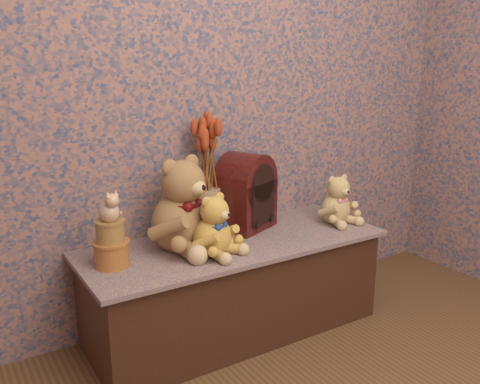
{
  "coord_description": "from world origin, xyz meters",
  "views": [
    {
      "loc": [
        -1.13,
        -0.64,
        1.25
      ],
      "look_at": [
        0.0,
        1.19,
        0.69
      ],
      "focal_mm": 38.33,
      "sensor_mm": 36.0,
      "label": 1
    }
  ],
  "objects_px": {
    "teddy_large": "(180,200)",
    "ceramic_vase": "(207,212)",
    "teddy_small": "(336,197)",
    "biscuit_tin_lower": "(112,254)",
    "cathedral_radio": "(246,191)",
    "cat_figurine": "(108,205)",
    "teddy_medium": "(212,222)"
  },
  "relations": [
    {
      "from": "biscuit_tin_lower",
      "to": "cat_figurine",
      "type": "height_order",
      "value": "cat_figurine"
    },
    {
      "from": "teddy_medium",
      "to": "ceramic_vase",
      "type": "xyz_separation_m",
      "value": [
        0.09,
        0.23,
        -0.03
      ]
    },
    {
      "from": "teddy_large",
      "to": "teddy_small",
      "type": "bearing_deg",
      "value": -28.55
    },
    {
      "from": "teddy_medium",
      "to": "cathedral_radio",
      "type": "height_order",
      "value": "cathedral_radio"
    },
    {
      "from": "teddy_medium",
      "to": "biscuit_tin_lower",
      "type": "distance_m",
      "value": 0.42
    },
    {
      "from": "ceramic_vase",
      "to": "cat_figurine",
      "type": "bearing_deg",
      "value": -164.97
    },
    {
      "from": "teddy_large",
      "to": "teddy_small",
      "type": "xyz_separation_m",
      "value": [
        0.81,
        -0.09,
        -0.09
      ]
    },
    {
      "from": "teddy_large",
      "to": "ceramic_vase",
      "type": "relative_size",
      "value": 1.98
    },
    {
      "from": "teddy_large",
      "to": "cat_figurine",
      "type": "relative_size",
      "value": 3.32
    },
    {
      "from": "teddy_medium",
      "to": "cathedral_radio",
      "type": "xyz_separation_m",
      "value": [
        0.3,
        0.21,
        0.05
      ]
    },
    {
      "from": "teddy_medium",
      "to": "biscuit_tin_lower",
      "type": "relative_size",
      "value": 2.01
    },
    {
      "from": "teddy_large",
      "to": "cat_figurine",
      "type": "distance_m",
      "value": 0.33
    },
    {
      "from": "teddy_medium",
      "to": "cathedral_radio",
      "type": "bearing_deg",
      "value": 11.82
    },
    {
      "from": "cat_figurine",
      "to": "teddy_large",
      "type": "bearing_deg",
      "value": -3.18
    },
    {
      "from": "teddy_small",
      "to": "ceramic_vase",
      "type": "distance_m",
      "value": 0.66
    },
    {
      "from": "cathedral_radio",
      "to": "ceramic_vase",
      "type": "distance_m",
      "value": 0.22
    },
    {
      "from": "teddy_large",
      "to": "cat_figurine",
      "type": "height_order",
      "value": "teddy_large"
    },
    {
      "from": "teddy_small",
      "to": "teddy_large",
      "type": "bearing_deg",
      "value": 172.09
    },
    {
      "from": "biscuit_tin_lower",
      "to": "cat_figurine",
      "type": "relative_size",
      "value": 1.06
    },
    {
      "from": "cathedral_radio",
      "to": "teddy_small",
      "type": "bearing_deg",
      "value": -44.1
    },
    {
      "from": "teddy_medium",
      "to": "biscuit_tin_lower",
      "type": "height_order",
      "value": "teddy_medium"
    },
    {
      "from": "teddy_medium",
      "to": "ceramic_vase",
      "type": "distance_m",
      "value": 0.25
    },
    {
      "from": "teddy_large",
      "to": "cat_figurine",
      "type": "bearing_deg",
      "value": 165.49
    },
    {
      "from": "teddy_medium",
      "to": "teddy_large",
      "type": "bearing_deg",
      "value": 96.48
    },
    {
      "from": "teddy_large",
      "to": "ceramic_vase",
      "type": "xyz_separation_m",
      "value": [
        0.17,
        0.09,
        -0.11
      ]
    },
    {
      "from": "teddy_small",
      "to": "biscuit_tin_lower",
      "type": "distance_m",
      "value": 1.14
    },
    {
      "from": "teddy_medium",
      "to": "cathedral_radio",
      "type": "distance_m",
      "value": 0.37
    },
    {
      "from": "teddy_large",
      "to": "cathedral_radio",
      "type": "relative_size",
      "value": 1.17
    },
    {
      "from": "teddy_small",
      "to": "cat_figurine",
      "type": "distance_m",
      "value": 1.15
    },
    {
      "from": "teddy_small",
      "to": "ceramic_vase",
      "type": "height_order",
      "value": "teddy_small"
    },
    {
      "from": "teddy_large",
      "to": "teddy_small",
      "type": "height_order",
      "value": "teddy_large"
    },
    {
      "from": "cathedral_radio",
      "to": "ceramic_vase",
      "type": "height_order",
      "value": "cathedral_radio"
    }
  ]
}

